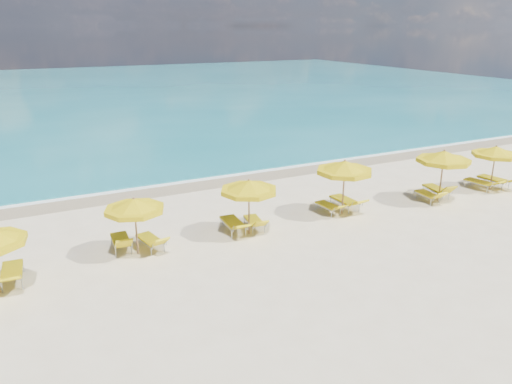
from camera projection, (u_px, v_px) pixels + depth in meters
name	position (u px, v px, depth m)	size (l,w,h in m)	color
ground_plane	(273.00, 231.00, 19.74)	(120.00, 120.00, 0.00)	beige
ocean	(83.00, 93.00, 60.40)	(120.00, 80.00, 0.30)	#16727C
wet_sand_band	(205.00, 182.00, 26.01)	(120.00, 2.60, 0.01)	tan
foam_line	(200.00, 178.00, 26.69)	(120.00, 1.20, 0.03)	white
whitecap_near	(62.00, 154.00, 31.58)	(14.00, 0.36, 0.05)	white
whitecap_far	(222.00, 119.00, 43.49)	(18.00, 0.30, 0.05)	white
umbrella_3	(134.00, 206.00, 17.23)	(2.20, 2.20, 2.14)	#9E754F
umbrella_4	(249.00, 187.00, 18.93)	(2.45, 2.45, 2.25)	#9E754F
umbrella_5	(345.00, 168.00, 20.93)	(2.99, 2.99, 2.44)	#9E754F
umbrella_6	(444.00, 157.00, 22.53)	(2.66, 2.66, 2.45)	#9E754F
umbrella_7	(496.00, 152.00, 24.27)	(2.69, 2.69, 2.24)	#9E754F
lounger_2_right	(13.00, 276.00, 15.73)	(0.76, 1.99, 0.75)	#A5A8AD
lounger_3_left	(121.00, 244.00, 18.05)	(0.73, 1.83, 0.84)	#A5A8AD
lounger_3_right	(151.00, 243.00, 18.14)	(0.89, 1.80, 0.77)	#A5A8AD
lounger_4_left	(233.00, 226.00, 19.62)	(0.76, 2.00, 0.75)	#A5A8AD
lounger_4_right	(255.00, 224.00, 19.92)	(0.79, 1.73, 0.72)	#A5A8AD
lounger_5_left	(329.00, 209.00, 21.64)	(0.66, 1.68, 0.66)	#A5A8AD
lounger_5_right	(345.00, 204.00, 22.09)	(0.71, 2.02, 0.78)	#A5A8AD
lounger_6_left	(428.00, 197.00, 23.04)	(0.72, 1.70, 0.75)	#A5A8AD
lounger_6_right	(436.00, 192.00, 23.69)	(0.93, 1.92, 0.86)	#A5A8AD
lounger_7_left	(480.00, 185.00, 24.78)	(0.89, 1.95, 0.70)	#A5A8AD
lounger_7_right	(494.00, 182.00, 25.14)	(0.88, 2.09, 0.76)	#A5A8AD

